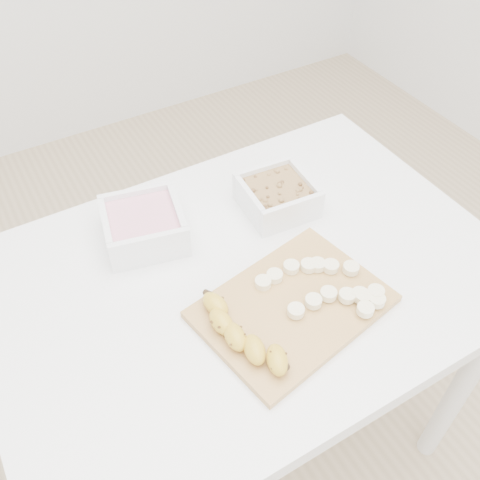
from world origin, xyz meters
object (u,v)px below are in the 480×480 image
bowl_yogurt (144,225)px  cutting_board (292,306)px  table (247,301)px  banana (244,335)px  bowl_granola (277,195)px

bowl_yogurt → cutting_board: bearing=-62.2°
table → cutting_board: size_ratio=3.02×
cutting_board → bowl_yogurt: bearing=117.8°
cutting_board → banana: 0.12m
bowl_yogurt → banana: bearing=-82.5°
banana → table: bearing=55.9°
bowl_granola → cutting_board: 0.28m
table → banana: (-0.09, -0.14, 0.13)m
banana → bowl_yogurt: bearing=96.4°
cutting_board → banana: bearing=-168.7°
bowl_granola → banana: size_ratio=0.78×
bowl_yogurt → bowl_granola: size_ratio=1.20×
table → cutting_board: (0.02, -0.12, 0.10)m
table → bowl_yogurt: 0.26m
cutting_board → banana: (-0.12, -0.02, 0.02)m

